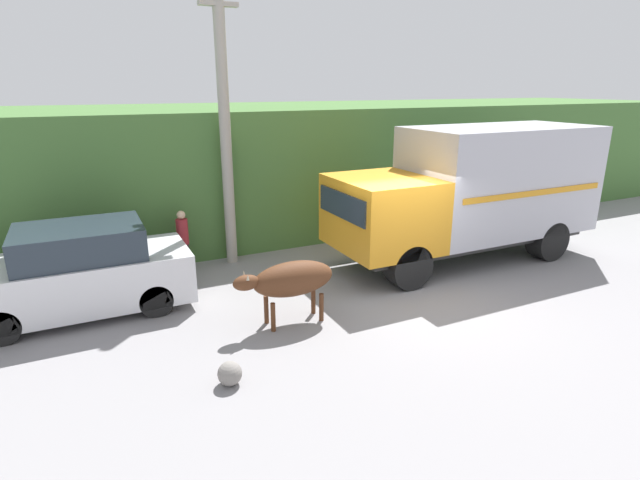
{
  "coord_description": "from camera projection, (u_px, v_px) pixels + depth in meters",
  "views": [
    {
      "loc": [
        -6.26,
        -8.18,
        4.42
      ],
      "look_at": [
        -1.94,
        0.68,
        1.34
      ],
      "focal_mm": 28.0,
      "sensor_mm": 36.0,
      "label": 1
    }
  ],
  "objects": [
    {
      "name": "ground_plane",
      "position": [
        413.0,
        295.0,
        10.96
      ],
      "size": [
        60.0,
        60.0,
        0.0
      ],
      "primitive_type": "plane",
      "color": "gray"
    },
    {
      "name": "hillside_embankment",
      "position": [
        282.0,
        163.0,
        16.94
      ],
      "size": [
        32.0,
        6.87,
        3.77
      ],
      "color": "#426B33",
      "rests_on": "ground_plane"
    },
    {
      "name": "utility_pole",
      "position": [
        225.0,
        121.0,
        11.96
      ],
      "size": [
        0.9,
        0.27,
        6.99
      ],
      "color": "#9E998E",
      "rests_on": "ground_plane"
    },
    {
      "name": "pedestrian_on_hill",
      "position": [
        183.0,
        238.0,
        12.09
      ],
      "size": [
        0.3,
        0.3,
        1.54
      ],
      "rotation": [
        0.0,
        0.0,
        3.1
      ],
      "color": "#38332D",
      "rests_on": "ground_plane"
    },
    {
      "name": "roadside_rock",
      "position": [
        230.0,
        374.0,
        7.63
      ],
      "size": [
        0.38,
        0.38,
        0.38
      ],
      "color": "gray",
      "rests_on": "ground_plane"
    },
    {
      "name": "cargo_truck",
      "position": [
        475.0,
        190.0,
        12.76
      ],
      "size": [
        7.16,
        2.47,
        3.41
      ],
      "rotation": [
        0.0,
        0.0,
        -0.03
      ],
      "color": "#2D2D2D",
      "rests_on": "ground_plane"
    },
    {
      "name": "parked_suv",
      "position": [
        79.0,
        272.0,
        9.89
      ],
      "size": [
        4.25,
        1.88,
        1.79
      ],
      "rotation": [
        0.0,
        0.0,
        -0.08
      ],
      "color": "silver",
      "rests_on": "ground_plane"
    },
    {
      "name": "brown_cow",
      "position": [
        291.0,
        280.0,
        9.44
      ],
      "size": [
        1.99,
        0.67,
        1.23
      ],
      "rotation": [
        0.0,
        0.0,
        -0.13
      ],
      "color": "#512D19",
      "rests_on": "ground_plane"
    },
    {
      "name": "building_backdrop",
      "position": [
        93.0,
        199.0,
        12.82
      ],
      "size": [
        5.33,
        2.7,
        3.16
      ],
      "color": "#C6B793",
      "rests_on": "ground_plane"
    }
  ]
}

